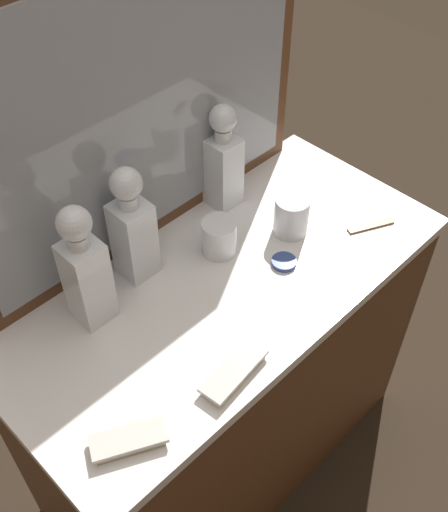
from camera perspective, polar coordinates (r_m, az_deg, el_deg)
name	(u,v)px	position (r m, az deg, el deg)	size (l,w,h in m)	color
ground_plane	(224,449)	(2.16, 0.00, -17.17)	(6.00, 6.00, 0.00)	#2D2319
dresser	(224,379)	(1.80, 0.00, -11.11)	(1.12, 0.53, 0.84)	brown
dresser_mirror	(142,110)	(1.38, -7.45, 13.06)	(0.95, 0.03, 0.70)	brown
crystal_decanter_far_right	(86,276)	(1.33, -12.43, -1.77)	(0.08, 0.08, 0.31)	white
crystal_decanter_center	(223,166)	(1.59, -0.09, 8.23)	(0.08, 0.08, 0.29)	white
crystal_decanter_front	(133,233)	(1.42, -8.28, 2.11)	(0.08, 0.08, 0.30)	white
crystal_tumbler_far_right	(219,238)	(1.50, -0.44, 1.61)	(0.08, 0.08, 0.09)	white
crystal_tumbler_front	(293,218)	(1.55, 6.27, 3.49)	(0.09, 0.09, 0.10)	white
silver_brush_center	(234,372)	(1.29, 0.90, -10.53)	(0.17, 0.08, 0.02)	#B7A88C
silver_brush_right	(129,440)	(1.23, -8.67, -16.26)	(0.15, 0.12, 0.02)	#B7A88C
porcelain_dish	(284,262)	(1.50, 5.48, -0.55)	(0.06, 0.06, 0.01)	#33478C
tortoiseshell_comb	(371,226)	(1.63, 13.21, 2.68)	(0.12, 0.07, 0.01)	brown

